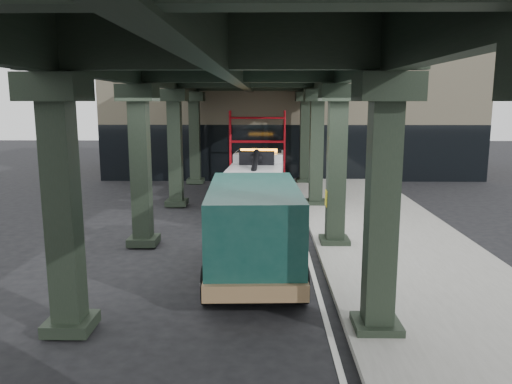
# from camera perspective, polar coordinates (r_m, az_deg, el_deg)

# --- Properties ---
(ground) EXTENTS (90.00, 90.00, 0.00)m
(ground) POSITION_cam_1_polar(r_m,az_deg,el_deg) (13.89, -0.76, -8.58)
(ground) COLOR black
(ground) RESTS_ON ground
(sidewalk) EXTENTS (5.00, 40.00, 0.15)m
(sidewalk) POSITION_cam_1_polar(r_m,az_deg,el_deg) (16.29, 15.59, -5.82)
(sidewalk) COLOR gray
(sidewalk) RESTS_ON ground
(lane_stripe) EXTENTS (0.12, 38.00, 0.01)m
(lane_stripe) POSITION_cam_1_polar(r_m,az_deg,el_deg) (15.84, 5.66, -6.20)
(lane_stripe) COLOR silver
(lane_stripe) RESTS_ON ground
(viaduct) EXTENTS (7.40, 32.00, 6.40)m
(viaduct) POSITION_cam_1_polar(r_m,az_deg,el_deg) (15.18, -2.12, 13.95)
(viaduct) COLOR black
(viaduct) RESTS_ON ground
(building) EXTENTS (22.00, 10.00, 8.00)m
(building) POSITION_cam_1_polar(r_m,az_deg,el_deg) (33.17, 3.80, 9.45)
(building) COLOR #C6B793
(building) RESTS_ON ground
(scaffolding) EXTENTS (3.08, 0.88, 4.00)m
(scaffolding) POSITION_cam_1_polar(r_m,az_deg,el_deg) (27.88, 0.16, 5.41)
(scaffolding) COLOR red
(scaffolding) RESTS_ON ground
(tow_truck) EXTENTS (2.60, 7.82, 2.53)m
(tow_truck) POSITION_cam_1_polar(r_m,az_deg,el_deg) (20.87, 0.05, 1.33)
(tow_truck) COLOR black
(tow_truck) RESTS_ON ground
(towed_van) EXTENTS (2.61, 6.07, 2.43)m
(towed_van) POSITION_cam_1_polar(r_m,az_deg,el_deg) (12.96, -0.29, -3.94)
(towed_van) COLOR #103B35
(towed_van) RESTS_ON ground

